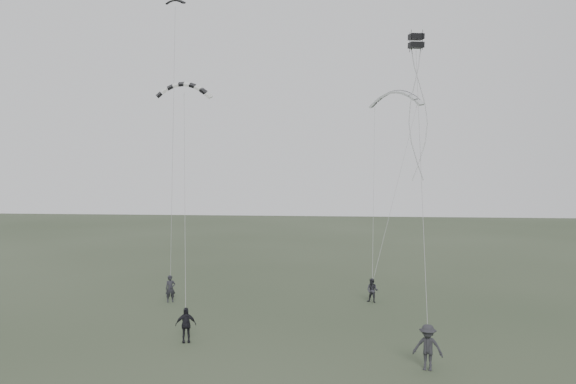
# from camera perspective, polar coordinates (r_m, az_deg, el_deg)

# --- Properties ---
(ground) EXTENTS (140.00, 140.00, 0.00)m
(ground) POSITION_cam_1_polar(r_m,az_deg,el_deg) (29.27, -4.38, -14.39)
(ground) COLOR #2D3825
(ground) RESTS_ON ground
(flyer_left) EXTENTS (0.73, 0.63, 1.70)m
(flyer_left) POSITION_cam_1_polar(r_m,az_deg,el_deg) (36.66, -11.86, -9.59)
(flyer_left) COLOR black
(flyer_left) RESTS_ON ground
(flyer_right) EXTENTS (0.91, 0.82, 1.52)m
(flyer_right) POSITION_cam_1_polar(r_m,az_deg,el_deg) (36.21, 8.56, -9.87)
(flyer_right) COLOR #28272E
(flyer_right) RESTS_ON ground
(flyer_center) EXTENTS (1.08, 0.69, 1.71)m
(flyer_center) POSITION_cam_1_polar(r_m,az_deg,el_deg) (28.46, -10.35, -13.13)
(flyer_center) COLOR black
(flyer_center) RESTS_ON ground
(flyer_far) EXTENTS (1.39, 1.03, 1.93)m
(flyer_far) POSITION_cam_1_polar(r_m,az_deg,el_deg) (25.09, 14.01, -15.06)
(flyer_far) COLOR #252529
(flyer_far) RESTS_ON ground
(kite_dark_small) EXTENTS (1.35, 0.64, 0.56)m
(kite_dark_small) POSITION_cam_1_polar(r_m,az_deg,el_deg) (40.68, -11.39, 18.54)
(kite_dark_small) COLOR black
(kite_dark_small) RESTS_ON flyer_left
(kite_pale_large) EXTENTS (4.34, 2.74, 1.85)m
(kite_pale_large) POSITION_cam_1_polar(r_m,az_deg,el_deg) (44.34, 10.88, 9.94)
(kite_pale_large) COLOR #ADB0B2
(kite_pale_large) RESTS_ON flyer_right
(kite_striped) EXTENTS (3.40, 1.78, 1.44)m
(kite_striped) POSITION_cam_1_polar(r_m,az_deg,el_deg) (34.44, -10.52, 10.73)
(kite_striped) COLOR black
(kite_striped) RESTS_ON flyer_center
(kite_box) EXTENTS (0.84, 0.88, 0.79)m
(kite_box) POSITION_cam_1_polar(r_m,az_deg,el_deg) (31.44, 12.88, 14.73)
(kite_box) COLOR black
(kite_box) RESTS_ON flyer_far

